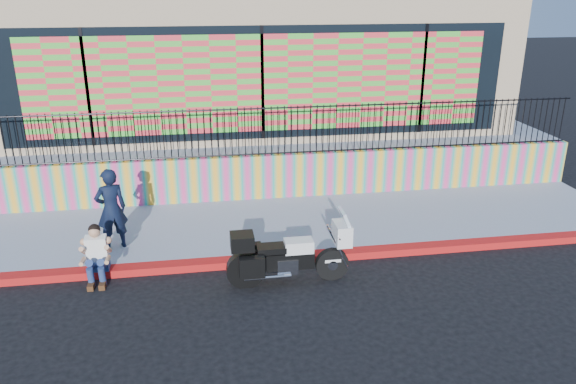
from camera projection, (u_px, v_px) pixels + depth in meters
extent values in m
plane|color=black|center=(289.00, 262.00, 11.15)|extent=(90.00, 90.00, 0.00)
cube|color=red|center=(289.00, 258.00, 11.12)|extent=(16.00, 0.30, 0.15)
cube|color=gray|center=(277.00, 225.00, 12.65)|extent=(16.00, 3.00, 0.15)
cube|color=#E93D86|center=(268.00, 176.00, 13.91)|extent=(16.00, 0.20, 1.10)
cube|color=gray|center=(249.00, 130.00, 18.66)|extent=(16.00, 10.00, 1.25)
cube|color=tan|center=(247.00, 50.00, 17.56)|extent=(14.00, 8.00, 4.00)
cube|color=black|center=(262.00, 84.00, 13.98)|extent=(12.60, 0.04, 2.80)
cube|color=#EE3540|center=(263.00, 84.00, 13.95)|extent=(11.48, 0.02, 2.40)
cylinder|color=black|center=(332.00, 264.00, 10.39)|extent=(0.62, 0.13, 0.62)
cylinder|color=black|center=(246.00, 271.00, 10.15)|extent=(0.62, 0.13, 0.62)
cube|color=black|center=(289.00, 259.00, 10.21)|extent=(0.90, 0.26, 0.32)
cube|color=silver|center=(287.00, 264.00, 10.24)|extent=(0.38, 0.32, 0.28)
cube|color=white|center=(299.00, 246.00, 10.14)|extent=(0.52, 0.30, 0.23)
cube|color=black|center=(271.00, 249.00, 10.08)|extent=(0.52, 0.32, 0.11)
cube|color=white|center=(342.00, 233.00, 10.20)|extent=(0.28, 0.49, 0.40)
cube|color=silver|center=(345.00, 218.00, 10.10)|extent=(0.17, 0.43, 0.32)
cube|color=black|center=(242.00, 242.00, 9.94)|extent=(0.42, 0.40, 0.28)
cube|color=black|center=(252.00, 267.00, 9.83)|extent=(0.45, 0.17, 0.38)
cube|color=black|center=(249.00, 253.00, 10.35)|extent=(0.45, 0.17, 0.38)
cube|color=white|center=(332.00, 259.00, 10.35)|extent=(0.30, 0.15, 0.06)
imported|color=black|center=(111.00, 209.00, 11.12)|extent=(0.72, 0.60, 1.68)
cube|color=navy|center=(99.00, 265.00, 10.52)|extent=(0.36, 0.28, 0.18)
cube|color=white|center=(97.00, 249.00, 10.36)|extent=(0.38, 0.27, 0.54)
sphere|color=tan|center=(94.00, 232.00, 10.19)|extent=(0.21, 0.21, 0.21)
cube|color=#472814|center=(91.00, 286.00, 10.16)|extent=(0.11, 0.26, 0.10)
cube|color=#472814|center=(103.00, 285.00, 10.19)|extent=(0.11, 0.26, 0.10)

